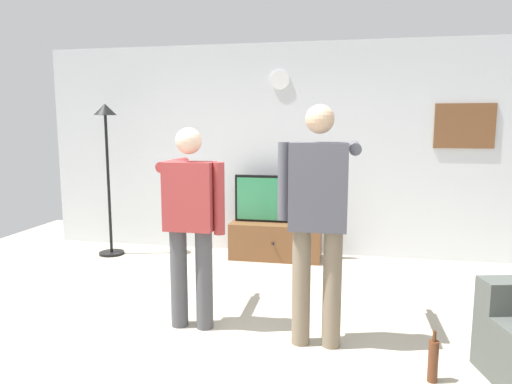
% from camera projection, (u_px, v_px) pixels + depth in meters
% --- Properties ---
extents(ground_plane, '(8.40, 8.40, 0.00)m').
position_uv_depth(ground_plane, '(225.00, 361.00, 3.28)').
color(ground_plane, '#B2A893').
extents(back_wall, '(6.40, 0.10, 2.70)m').
position_uv_depth(back_wall, '(282.00, 150.00, 5.96)').
color(back_wall, silver).
rests_on(back_wall, ground_plane).
extents(tv_stand, '(1.13, 0.47, 0.46)m').
position_uv_depth(tv_stand, '(276.00, 241.00, 5.78)').
color(tv_stand, brown).
rests_on(tv_stand, ground_plane).
extents(television, '(1.06, 0.07, 0.59)m').
position_uv_depth(television, '(276.00, 199.00, 5.75)').
color(television, black).
rests_on(television, tv_stand).
extents(wall_clock, '(0.24, 0.03, 0.24)m').
position_uv_depth(wall_clock, '(280.00, 80.00, 5.77)').
color(wall_clock, white).
extents(framed_picture, '(0.68, 0.04, 0.53)m').
position_uv_depth(framed_picture, '(464.00, 126.00, 5.44)').
color(framed_picture, brown).
extents(floor_lamp, '(0.32, 0.32, 1.94)m').
position_uv_depth(floor_lamp, '(107.00, 148.00, 5.80)').
color(floor_lamp, black).
rests_on(floor_lamp, ground_plane).
extents(person_standing_nearer_lamp, '(0.58, 0.78, 1.65)m').
position_uv_depth(person_standing_nearer_lamp, '(191.00, 217.00, 3.73)').
color(person_standing_nearer_lamp, '#4C4C51').
rests_on(person_standing_nearer_lamp, ground_plane).
extents(person_standing_nearer_couch, '(0.60, 0.78, 1.82)m').
position_uv_depth(person_standing_nearer_couch, '(318.00, 211.00, 3.39)').
color(person_standing_nearer_couch, '#7A6B56').
rests_on(person_standing_nearer_couch, ground_plane).
extents(beverage_bottle, '(0.07, 0.07, 0.35)m').
position_uv_depth(beverage_bottle, '(433.00, 361.00, 3.00)').
color(beverage_bottle, '#592D19').
rests_on(beverage_bottle, ground_plane).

